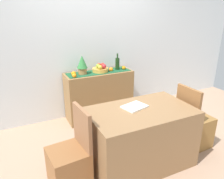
{
  "coord_description": "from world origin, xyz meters",
  "views": [
    {
      "loc": [
        -1.34,
        -2.43,
        1.87
      ],
      "look_at": [
        0.01,
        0.36,
        0.71
      ],
      "focal_mm": 35.45,
      "sensor_mm": 36.0,
      "label": 1
    }
  ],
  "objects_px": {
    "potted_plant": "(82,64)",
    "chair_by_corner": "(193,128)",
    "sideboard_console": "(99,95)",
    "dining_table": "(140,137)",
    "chair_near_window": "(70,165)",
    "fruit_bowl": "(100,70)",
    "open_book": "(134,107)",
    "wine_bottle": "(117,64)"
  },
  "relations": [
    {
      "from": "potted_plant",
      "to": "chair_by_corner",
      "type": "bearing_deg",
      "value": -50.93
    },
    {
      "from": "fruit_bowl",
      "to": "chair_near_window",
      "type": "distance_m",
      "value": 1.79
    },
    {
      "from": "fruit_bowl",
      "to": "chair_by_corner",
      "type": "distance_m",
      "value": 1.73
    },
    {
      "from": "sideboard_console",
      "to": "potted_plant",
      "type": "height_order",
      "value": "potted_plant"
    },
    {
      "from": "sideboard_console",
      "to": "open_book",
      "type": "relative_size",
      "value": 4.12
    },
    {
      "from": "fruit_bowl",
      "to": "potted_plant",
      "type": "height_order",
      "value": "potted_plant"
    },
    {
      "from": "open_book",
      "to": "sideboard_console",
      "type": "bearing_deg",
      "value": 71.82
    },
    {
      "from": "fruit_bowl",
      "to": "dining_table",
      "type": "height_order",
      "value": "fruit_bowl"
    },
    {
      "from": "chair_near_window",
      "to": "open_book",
      "type": "bearing_deg",
      "value": 6.24
    },
    {
      "from": "fruit_bowl",
      "to": "chair_by_corner",
      "type": "xyz_separation_m",
      "value": [
        0.82,
        -1.4,
        -0.6
      ]
    },
    {
      "from": "fruit_bowl",
      "to": "wine_bottle",
      "type": "bearing_deg",
      "value": -0.0
    },
    {
      "from": "chair_near_window",
      "to": "dining_table",
      "type": "bearing_deg",
      "value": -0.1
    },
    {
      "from": "dining_table",
      "to": "chair_by_corner",
      "type": "height_order",
      "value": "chair_by_corner"
    },
    {
      "from": "open_book",
      "to": "chair_near_window",
      "type": "bearing_deg",
      "value": 171.41
    },
    {
      "from": "dining_table",
      "to": "chair_by_corner",
      "type": "distance_m",
      "value": 0.89
    },
    {
      "from": "fruit_bowl",
      "to": "sideboard_console",
      "type": "bearing_deg",
      "value": 180.0
    },
    {
      "from": "chair_near_window",
      "to": "chair_by_corner",
      "type": "distance_m",
      "value": 1.77
    },
    {
      "from": "open_book",
      "to": "fruit_bowl",
      "type": "bearing_deg",
      "value": 70.5
    },
    {
      "from": "sideboard_console",
      "to": "dining_table",
      "type": "height_order",
      "value": "sideboard_console"
    },
    {
      "from": "sideboard_console",
      "to": "open_book",
      "type": "bearing_deg",
      "value": -93.35
    },
    {
      "from": "sideboard_console",
      "to": "chair_by_corner",
      "type": "relative_size",
      "value": 1.28
    },
    {
      "from": "wine_bottle",
      "to": "dining_table",
      "type": "distance_m",
      "value": 1.56
    },
    {
      "from": "sideboard_console",
      "to": "open_book",
      "type": "distance_m",
      "value": 1.34
    },
    {
      "from": "fruit_bowl",
      "to": "wine_bottle",
      "type": "relative_size",
      "value": 0.93
    },
    {
      "from": "open_book",
      "to": "chair_by_corner",
      "type": "bearing_deg",
      "value": -20.68
    },
    {
      "from": "wine_bottle",
      "to": "potted_plant",
      "type": "distance_m",
      "value": 0.64
    },
    {
      "from": "chair_by_corner",
      "to": "dining_table",
      "type": "bearing_deg",
      "value": 179.97
    },
    {
      "from": "sideboard_console",
      "to": "chair_near_window",
      "type": "xyz_separation_m",
      "value": [
        -0.92,
        -1.39,
        -0.15
      ]
    },
    {
      "from": "potted_plant",
      "to": "chair_near_window",
      "type": "relative_size",
      "value": 0.35
    },
    {
      "from": "dining_table",
      "to": "chair_near_window",
      "type": "height_order",
      "value": "chair_near_window"
    },
    {
      "from": "sideboard_console",
      "to": "wine_bottle",
      "type": "distance_m",
      "value": 0.64
    },
    {
      "from": "potted_plant",
      "to": "fruit_bowl",
      "type": "bearing_deg",
      "value": 0.0
    },
    {
      "from": "fruit_bowl",
      "to": "potted_plant",
      "type": "distance_m",
      "value": 0.34
    },
    {
      "from": "sideboard_console",
      "to": "dining_table",
      "type": "bearing_deg",
      "value": -91.56
    },
    {
      "from": "fruit_bowl",
      "to": "wine_bottle",
      "type": "xyz_separation_m",
      "value": [
        0.32,
        -0.0,
        0.07
      ]
    },
    {
      "from": "sideboard_console",
      "to": "fruit_bowl",
      "type": "height_order",
      "value": "fruit_bowl"
    },
    {
      "from": "fruit_bowl",
      "to": "chair_near_window",
      "type": "relative_size",
      "value": 0.3
    },
    {
      "from": "wine_bottle",
      "to": "dining_table",
      "type": "relative_size",
      "value": 0.23
    },
    {
      "from": "dining_table",
      "to": "chair_near_window",
      "type": "relative_size",
      "value": 1.38
    },
    {
      "from": "sideboard_console",
      "to": "chair_near_window",
      "type": "height_order",
      "value": "chair_near_window"
    },
    {
      "from": "potted_plant",
      "to": "dining_table",
      "type": "distance_m",
      "value": 1.55
    },
    {
      "from": "chair_by_corner",
      "to": "fruit_bowl",
      "type": "bearing_deg",
      "value": 120.36
    }
  ]
}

